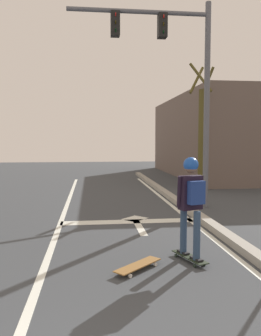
{
  "coord_description": "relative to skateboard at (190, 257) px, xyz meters",
  "views": [
    {
      "loc": [
        0.46,
        -1.14,
        1.93
      ],
      "look_at": [
        1.31,
        6.2,
        1.34
      ],
      "focal_mm": 36.87,
      "sensor_mm": 36.0,
      "label": 1
    }
  ],
  "objects": [
    {
      "name": "lane_line_center",
      "position": [
        -2.27,
        1.91,
        -0.06
      ],
      "size": [
        0.12,
        20.0,
        0.01
      ],
      "primitive_type": "cube",
      "color": "silver",
      "rests_on": "ground"
    },
    {
      "name": "lane_line_curbside",
      "position": [
        0.82,
        1.91,
        -0.06
      ],
      "size": [
        0.12,
        20.0,
        0.01
      ],
      "primitive_type": "cube",
      "color": "silver",
      "rests_on": "ground"
    },
    {
      "name": "stop_bar",
      "position": [
        -0.65,
        2.78,
        -0.06
      ],
      "size": [
        3.24,
        0.4,
        0.01
      ],
      "primitive_type": "cube",
      "color": "silver",
      "rests_on": "ground"
    },
    {
      "name": "lane_arrow_stem",
      "position": [
        -0.49,
        2.22,
        -0.06
      ],
      "size": [
        0.16,
        1.4,
        0.01
      ],
      "primitive_type": "cube",
      "color": "silver",
      "rests_on": "ground"
    },
    {
      "name": "lane_arrow_head",
      "position": [
        -0.49,
        3.07,
        -0.06
      ],
      "size": [
        0.71,
        0.71,
        0.01
      ],
      "primitive_type": "cube",
      "rotation": [
        0.0,
        0.0,
        0.79
      ],
      "color": "silver",
      "rests_on": "ground"
    },
    {
      "name": "curb_strip",
      "position": [
        1.07,
        1.91,
        0.0
      ],
      "size": [
        0.24,
        24.0,
        0.14
      ],
      "primitive_type": "cube",
      "color": "#99968C",
      "rests_on": "ground"
    },
    {
      "name": "skateboard",
      "position": [
        0.0,
        0.0,
        0.0
      ],
      "size": [
        0.43,
        0.78,
        0.08
      ],
      "color": "black",
      "rests_on": "ground"
    },
    {
      "name": "skater",
      "position": [
        0.01,
        -0.02,
        1.01
      ],
      "size": [
        0.42,
        0.59,
        1.59
      ],
      "color": "navy",
      "rests_on": "skateboard"
    },
    {
      "name": "spare_skateboard",
      "position": [
        -0.87,
        -0.29,
        0.01
      ],
      "size": [
        0.78,
        0.75,
        0.08
      ],
      "color": "olive",
      "rests_on": "ground"
    },
    {
      "name": "traffic_signal_mast",
      "position": [
        0.75,
        4.28,
        3.94
      ],
      "size": [
        3.95,
        0.34,
        5.74
      ],
      "color": "#5A5D66",
      "rests_on": "ground"
    },
    {
      "name": "roadside_tree",
      "position": [
        2.76,
        7.84,
        2.13
      ],
      "size": [
        1.04,
        1.09,
        4.88
      ],
      "color": "brown",
      "rests_on": "ground"
    }
  ]
}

